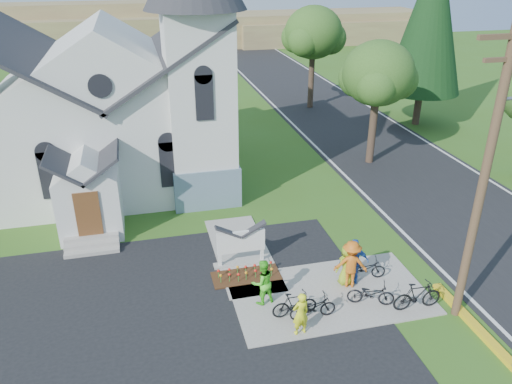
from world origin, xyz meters
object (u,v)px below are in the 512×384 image
object	(u,v)px
cyclist_2	(354,262)
cyclist_4	(347,265)
bike_0	(313,307)
bike_3	(417,296)
utility_pole	(488,168)
bike_4	(371,294)
cyclist_0	(301,314)
cyclist_3	(351,264)
bike_1	(295,304)
bike_2	(365,268)
church_sign	(241,242)
cyclist_1	(262,282)

from	to	relation	value
cyclist_2	cyclist_4	world-z (taller)	cyclist_2
bike_0	bike_3	bearing A→B (deg)	-96.40
utility_pole	bike_4	distance (m)	5.73
cyclist_0	bike_4	bearing A→B (deg)	-172.91
cyclist_3	bike_4	size ratio (longest dim) A/B	1.14
bike_3	cyclist_4	xyz separation A→B (m)	(-1.79, 1.97, 0.28)
cyclist_2	bike_1	bearing A→B (deg)	36.73
cyclist_0	cyclist_4	xyz separation A→B (m)	(2.50, 2.19, 0.04)
bike_0	cyclist_3	size ratio (longest dim) A/B	0.87
bike_2	cyclist_0	bearing A→B (deg)	136.11
cyclist_0	bike_1	bearing A→B (deg)	-105.23
cyclist_4	bike_3	bearing A→B (deg)	118.42
cyclist_0	bike_4	size ratio (longest dim) A/B	0.95
cyclist_0	bike_0	size ratio (longest dim) A/B	0.96
bike_2	cyclist_4	distance (m)	0.94
church_sign	cyclist_1	xyz separation A→B (m)	(0.20, -2.58, -0.13)
cyclist_1	bike_4	world-z (taller)	cyclist_1
cyclist_2	bike_2	world-z (taller)	cyclist_2
bike_4	cyclist_3	bearing A→B (deg)	33.97
church_sign	cyclist_2	distance (m)	4.38
cyclist_1	cyclist_0	bearing A→B (deg)	99.48
bike_0	bike_2	distance (m)	3.19
cyclist_3	bike_3	xyz separation A→B (m)	(1.70, -1.80, -0.40)
cyclist_1	bike_0	bearing A→B (deg)	126.18
cyclist_4	cyclist_1	bearing A→B (deg)	-7.52
bike_1	bike_4	xyz separation A→B (m)	(2.78, -0.02, -0.04)
cyclist_2	bike_3	size ratio (longest dim) A/B	1.04
church_sign	bike_4	bearing A→B (deg)	-42.73
utility_pole	cyclist_3	bearing A→B (deg)	142.19
cyclist_1	cyclist_3	distance (m)	3.38
cyclist_0	bike_3	distance (m)	4.31
cyclist_0	bike_1	xyz separation A→B (m)	(0.09, 0.86, -0.30)
utility_pole	cyclist_1	xyz separation A→B (m)	(-6.36, 2.12, -4.50)
cyclist_2	bike_2	size ratio (longest dim) A/B	1.18
bike_0	bike_1	size ratio (longest dim) A/B	1.03
utility_pole	cyclist_4	bearing A→B (deg)	140.98
bike_0	bike_4	bearing A→B (deg)	-84.47
bike_2	church_sign	bearing A→B (deg)	75.66
church_sign	cyclist_3	xyz separation A→B (m)	(3.58, -2.38, -0.04)
cyclist_4	bike_4	distance (m)	1.45
utility_pole	cyclist_0	bearing A→B (deg)	176.92
bike_4	utility_pole	bearing A→B (deg)	-92.09
bike_3	cyclist_3	bearing A→B (deg)	44.87
cyclist_1	utility_pole	bearing A→B (deg)	147.73
church_sign	cyclist_3	world-z (taller)	cyclist_3
cyclist_0	bike_4	xyz separation A→B (m)	(2.87, 0.84, -0.35)
bike_3	bike_4	world-z (taller)	bike_3
church_sign	bike_0	distance (m)	4.16
utility_pole	bike_1	bearing A→B (deg)	168.03
cyclist_4	bike_0	bearing A→B (deg)	26.47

